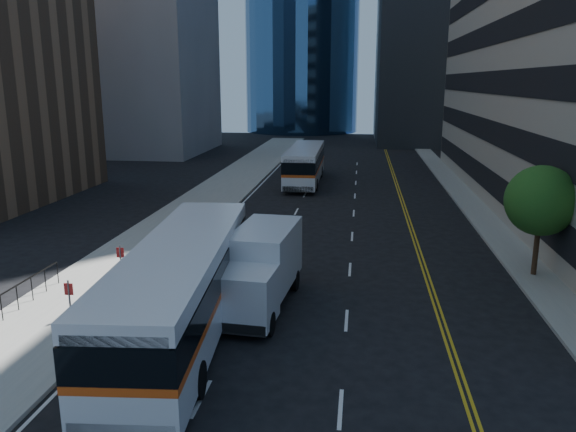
% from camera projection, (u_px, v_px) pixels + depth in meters
% --- Properties ---
extents(ground, '(160.00, 160.00, 0.00)m').
position_uv_depth(ground, '(330.00, 343.00, 19.56)').
color(ground, black).
rests_on(ground, ground).
extents(sidewalk_west, '(5.00, 90.00, 0.15)m').
position_uv_depth(sidewalk_west, '(217.00, 194.00, 44.96)').
color(sidewalk_west, gray).
rests_on(sidewalk_west, ground).
extents(sidewalk_east, '(2.00, 90.00, 0.15)m').
position_uv_depth(sidewalk_east, '(467.00, 201.00, 42.52)').
color(sidewalk_east, gray).
rests_on(sidewalk_east, ground).
extents(midrise_west, '(18.00, 18.00, 35.00)m').
position_uv_depth(midrise_west, '(129.00, 9.00, 69.09)').
color(midrise_west, gray).
rests_on(midrise_west, ground).
extents(street_tree, '(3.20, 3.20, 5.10)m').
position_uv_depth(street_tree, '(541.00, 201.00, 25.29)').
color(street_tree, '#332114').
rests_on(street_tree, sidewalk_east).
extents(bus_front, '(3.99, 13.54, 3.44)m').
position_uv_depth(bus_front, '(182.00, 286.00, 19.71)').
color(bus_front, white).
rests_on(bus_front, ground).
extents(bus_rear, '(2.83, 12.41, 3.19)m').
position_uv_depth(bus_rear, '(305.00, 164.00, 49.96)').
color(bus_rear, silver).
rests_on(bus_rear, ground).
extents(box_truck, '(2.74, 6.63, 3.10)m').
position_uv_depth(box_truck, '(260.00, 268.00, 22.37)').
color(box_truck, silver).
rests_on(box_truck, ground).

